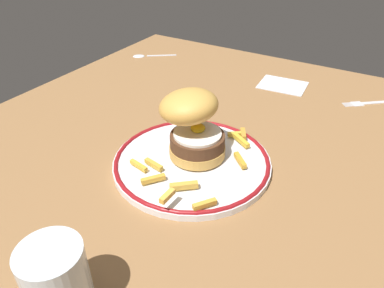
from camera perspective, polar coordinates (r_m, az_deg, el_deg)
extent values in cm
cube|color=olive|center=(67.82, -4.38, -4.67)|extent=(125.33, 93.07, 4.00)
cylinder|color=silver|center=(66.08, 0.00, -2.89)|extent=(28.09, 28.09, 1.20)
torus|color=maroon|center=(65.73, 0.00, -2.47)|extent=(27.69, 27.69, 0.80)
cylinder|color=gold|center=(65.95, 0.82, -0.95)|extent=(10.01, 10.01, 1.80)
cylinder|color=#4B2D1B|center=(64.80, 0.83, 0.55)|extent=(9.68, 9.68, 2.32)
cylinder|color=white|center=(64.05, 0.84, 1.61)|extent=(8.45, 8.45, 0.50)
ellipsoid|color=yellow|center=(64.39, 0.93, 2.50)|extent=(2.60, 2.60, 1.40)
ellipsoid|color=gold|center=(62.67, -0.54, 5.88)|extent=(10.52, 11.20, 6.98)
cube|color=gold|center=(71.95, 6.81, 1.54)|extent=(2.57, 3.05, 0.79)
cube|color=gold|center=(60.50, -6.02, -5.40)|extent=(3.72, 3.08, 0.82)
cube|color=gold|center=(63.79, -8.25, -3.29)|extent=(1.51, 3.92, 0.74)
cube|color=gold|center=(63.87, -6.24, -3.04)|extent=(1.52, 3.95, 0.79)
cube|color=gold|center=(71.09, 1.79, 2.15)|extent=(1.33, 3.12, 0.82)
cube|color=gold|center=(58.76, -1.27, -6.46)|extent=(3.67, 4.07, 0.96)
cube|color=gold|center=(72.88, 2.23, 2.26)|extent=(1.12, 3.25, 0.88)
cube|color=gold|center=(64.82, 7.44, -2.49)|extent=(3.46, 3.55, 0.84)
cube|color=gold|center=(55.71, 1.97, -9.27)|extent=(3.56, 2.85, 0.81)
cube|color=gold|center=(72.05, 7.91, 1.55)|extent=(3.44, 2.46, 0.91)
cube|color=gold|center=(54.52, -3.85, -8.01)|extent=(3.03, 0.93, 0.86)
cube|color=gold|center=(70.11, 7.61, 0.56)|extent=(3.02, 4.25, 0.84)
cylinder|color=silver|center=(45.76, -20.14, -19.29)|extent=(7.23, 7.23, 9.69)
cube|color=silver|center=(98.09, 27.19, 5.83)|extent=(7.11, 8.37, 0.36)
cube|color=silver|center=(94.82, 24.19, 5.73)|extent=(3.22, 3.25, 0.32)
cube|color=silver|center=(93.13, 23.25, 5.47)|extent=(1.72, 2.02, 0.28)
cube|color=silver|center=(93.50, 23.11, 5.62)|extent=(1.72, 2.02, 0.28)
cube|color=silver|center=(93.88, 22.96, 5.76)|extent=(1.72, 2.02, 0.28)
cube|color=silver|center=(94.26, 22.83, 5.91)|extent=(1.72, 2.02, 0.28)
cube|color=silver|center=(116.50, -4.70, 13.54)|extent=(5.94, 7.75, 0.32)
ellipsoid|color=silver|center=(116.61, -8.24, 13.44)|extent=(4.22, 4.44, 0.90)
cube|color=silver|center=(98.77, 13.84, 8.88)|extent=(10.11, 12.26, 0.40)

